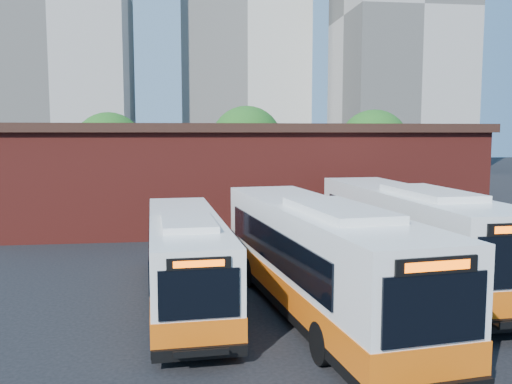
{
  "coord_description": "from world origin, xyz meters",
  "views": [
    {
      "loc": [
        -3.63,
        -15.37,
        5.84
      ],
      "look_at": [
        -0.6,
        7.64,
        3.33
      ],
      "focal_mm": 38.0,
      "sensor_mm": 36.0,
      "label": 1
    }
  ],
  "objects": [
    {
      "name": "ground",
      "position": [
        0.0,
        0.0,
        0.0
      ],
      "size": [
        220.0,
        220.0,
        0.0
      ],
      "primitive_type": "plane",
      "color": "black"
    },
    {
      "name": "bus_midwest",
      "position": [
        -3.66,
        3.24,
        1.44
      ],
      "size": [
        3.09,
        11.77,
        3.18
      ],
      "rotation": [
        0.0,
        0.0,
        0.06
      ],
      "color": "white",
      "rests_on": "ground"
    },
    {
      "name": "bus_mideast",
      "position": [
        0.57,
        1.37,
        1.71
      ],
      "size": [
        4.54,
        14.01,
        3.76
      ],
      "rotation": [
        0.0,
        0.0,
        0.13
      ],
      "color": "white",
      "rests_on": "ground"
    },
    {
      "name": "bus_east",
      "position": [
        5.2,
        4.99,
        1.73
      ],
      "size": [
        3.48,
        14.09,
        3.81
      ],
      "rotation": [
        0.0,
        0.0,
        0.04
      ],
      "color": "white",
      "rests_on": "ground"
    },
    {
      "name": "transit_worker",
      "position": [
        0.55,
        -3.05,
        0.86
      ],
      "size": [
        0.48,
        0.67,
        1.72
      ],
      "primitive_type": "imported",
      "rotation": [
        0.0,
        0.0,
        1.46
      ],
      "color": "#121933",
      "rests_on": "ground"
    },
    {
      "name": "depot_building",
      "position": [
        0.0,
        20.0,
        3.26
      ],
      "size": [
        28.6,
        12.6,
        6.4
      ],
      "color": "maroon",
      "rests_on": "ground"
    },
    {
      "name": "tree_west",
      "position": [
        -10.0,
        32.0,
        4.64
      ],
      "size": [
        6.0,
        6.0,
        7.65
      ],
      "color": "#382314",
      "rests_on": "ground"
    },
    {
      "name": "tree_mid",
      "position": [
        2.0,
        34.0,
        5.08
      ],
      "size": [
        6.56,
        6.56,
        8.36
      ],
      "color": "#382314",
      "rests_on": "ground"
    },
    {
      "name": "tree_east",
      "position": [
        13.0,
        31.0,
        4.83
      ],
      "size": [
        6.24,
        6.24,
        7.96
      ],
      "color": "#382314",
      "rests_on": "ground"
    },
    {
      "name": "tower_right",
      "position": [
        30.0,
        68.0,
        24.34
      ],
      "size": [
        18.0,
        18.0,
        49.2
      ],
      "color": "#B0AAA2",
      "rests_on": "ground"
    }
  ]
}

